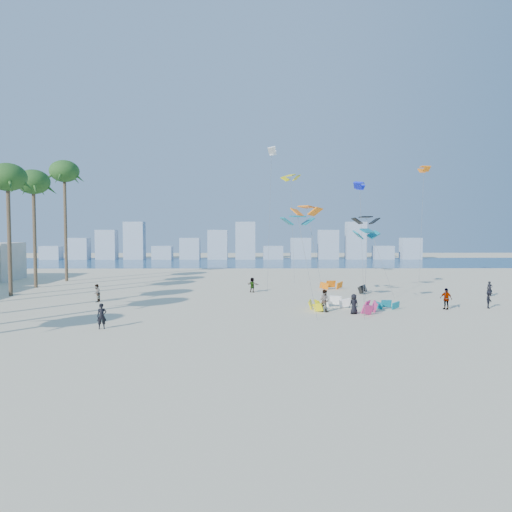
{
  "coord_description": "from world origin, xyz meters",
  "views": [
    {
      "loc": [
        2.49,
        -27.4,
        6.98
      ],
      "look_at": [
        3.0,
        16.0,
        4.5
      ],
      "focal_mm": 34.3,
      "sensor_mm": 36.0,
      "label": 1
    }
  ],
  "objects": [
    {
      "name": "ocean",
      "position": [
        0.0,
        72.0,
        0.01
      ],
      "size": [
        220.0,
        220.0,
        0.0
      ],
      "primitive_type": "plane",
      "color": "navy",
      "rests_on": "ground"
    },
    {
      "name": "distant_skyline",
      "position": [
        -1.19,
        82.0,
        3.09
      ],
      "size": [
        85.0,
        3.0,
        8.4
      ],
      "color": "#9EADBF",
      "rests_on": "ground"
    },
    {
      "name": "ground",
      "position": [
        0.0,
        0.0,
        0.0
      ],
      "size": [
        220.0,
        220.0,
        0.0
      ],
      "primitive_type": "plane",
      "color": "beige",
      "rests_on": "ground"
    },
    {
      "name": "kitesurfer_mid",
      "position": [
        8.68,
        13.02,
        0.93
      ],
      "size": [
        1.14,
        1.13,
        1.85
      ],
      "primitive_type": "imported",
      "rotation": [
        0.0,
        0.0,
        2.36
      ],
      "color": "gray",
      "rests_on": "ground"
    },
    {
      "name": "kitesurfer_near",
      "position": [
        -7.81,
        6.26,
        0.89
      ],
      "size": [
        0.75,
        0.61,
        1.78
      ],
      "primitive_type": "imported",
      "rotation": [
        0.0,
        0.0,
        0.33
      ],
      "color": "black",
      "rests_on": "ground"
    },
    {
      "name": "kitesurfers_far",
      "position": [
        9.51,
        17.95,
        0.83
      ],
      "size": [
        39.71,
        14.67,
        1.84
      ],
      "color": "black",
      "rests_on": "ground"
    },
    {
      "name": "grounded_kites",
      "position": [
        11.74,
        18.29,
        0.42
      ],
      "size": [
        8.19,
        18.31,
        0.92
      ],
      "color": "yellow",
      "rests_on": "ground"
    },
    {
      "name": "flying_kites",
      "position": [
        14.31,
        23.44,
        10.43
      ],
      "size": [
        28.52,
        30.67,
        17.14
      ],
      "color": "#0B7489",
      "rests_on": "ground"
    }
  ]
}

